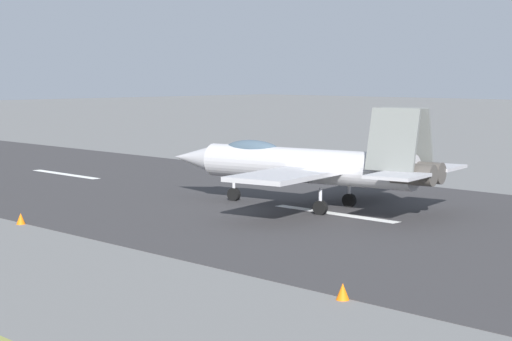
% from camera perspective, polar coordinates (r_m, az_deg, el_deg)
% --- Properties ---
extents(ground_plane, '(400.00, 400.00, 0.00)m').
position_cam_1_polar(ground_plane, '(45.26, 5.29, -2.90)').
color(ground_plane, slate).
extents(runway_strip, '(240.00, 26.00, 0.02)m').
position_cam_1_polar(runway_strip, '(45.24, 5.31, -2.89)').
color(runway_strip, '#333233').
rests_on(runway_strip, ground).
extents(fighter_jet, '(17.47, 14.19, 5.61)m').
position_cam_1_polar(fighter_jet, '(46.85, 3.35, 0.41)').
color(fighter_jet, '#ACAAAE').
rests_on(fighter_jet, ground).
extents(marker_cone_near, '(0.44, 0.44, 0.55)m').
position_cam_1_polar(marker_cone_near, '(28.25, 5.77, -7.98)').
color(marker_cone_near, orange).
rests_on(marker_cone_near, ground).
extents(marker_cone_mid, '(0.44, 0.44, 0.55)m').
position_cam_1_polar(marker_cone_mid, '(43.56, -15.32, -3.09)').
color(marker_cone_mid, orange).
rests_on(marker_cone_mid, ground).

